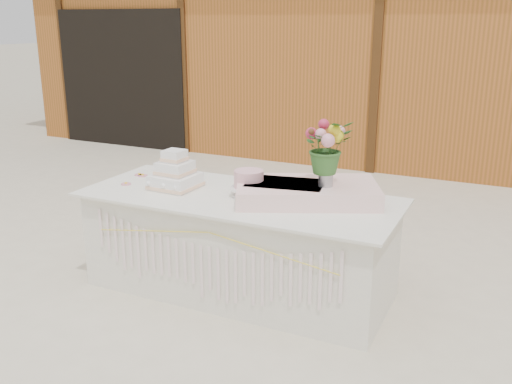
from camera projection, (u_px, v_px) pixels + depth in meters
ground at (240, 289)px, 4.48m from camera, size 80.00×80.00×0.00m
barn at (407, 43)px, 9.18m from camera, size 12.60×4.60×3.30m
cake_table at (239, 244)px, 4.37m from camera, size 2.40×1.00×0.77m
wedding_cake at (175, 175)px, 4.44m from camera, size 0.35×0.35×0.30m
pink_cake_stand at (249, 182)px, 4.22m from camera, size 0.28×0.28×0.20m
satin_runner at (307, 192)px, 4.14m from camera, size 1.16×0.95×0.13m
flower_vase at (326, 176)px, 4.04m from camera, size 0.11×0.11×0.14m
bouquet at (327, 140)px, 3.96m from camera, size 0.46×0.46×0.38m
loose_flowers at (136, 179)px, 4.67m from camera, size 0.24×0.42×0.02m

